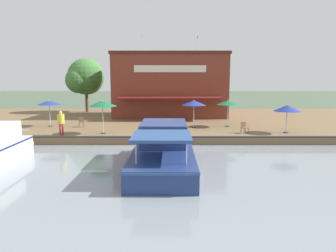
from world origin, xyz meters
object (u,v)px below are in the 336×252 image
Objects in this scene: waterfront_restaurant at (170,85)px; patio_umbrella_near_quay_edge at (194,103)px; patio_umbrella_far_corner at (49,103)px; cafe_chair_mid_patio at (145,127)px; patio_umbrella_by_entrance at (228,103)px; person_at_quay_edge at (61,120)px; cafe_chair_back_row_seat at (244,127)px; motorboat_nearest_quay at (164,149)px; tree_behind_restaurant at (84,78)px; cafe_chair_under_first_umbrella at (81,121)px; patio_umbrella_mid_patio_left at (102,104)px; patio_umbrella_mid_patio_right at (287,108)px; tree_upstream_bank at (185,73)px.

waterfront_restaurant reaches higher than patio_umbrella_near_quay_edge.
cafe_chair_mid_patio is at bearing 68.73° from patio_umbrella_far_corner.
patio_umbrella_by_entrance is 15.72m from patio_umbrella_far_corner.
person_at_quay_edge is at bearing -70.35° from patio_umbrella_near_quay_edge.
cafe_chair_back_row_seat is 0.09× the size of motorboat_nearest_quay.
cafe_chair_mid_patio is at bearing 29.99° from tree_behind_restaurant.
patio_umbrella_near_quay_edge is 9.77m from motorboat_nearest_quay.
patio_umbrella_by_entrance reaches higher than cafe_chair_back_row_seat.
person_at_quay_edge is at bearing -80.46° from cafe_chair_mid_patio.
patio_umbrella_by_entrance is 0.35× the size of tree_behind_restaurant.
tree_behind_restaurant is at bearing -166.16° from cafe_chair_under_first_umbrella.
cafe_chair_mid_patio is (3.39, 8.70, -1.63)m from patio_umbrella_far_corner.
waterfront_restaurant is at bearing -167.61° from patio_umbrella_near_quay_edge.
cafe_chair_back_row_seat is at bearing 137.30° from motorboat_nearest_quay.
patio_umbrella_mid_patio_left is at bearing -68.02° from patio_umbrella_near_quay_edge.
person_at_quay_edge reaches higher than cafe_chair_mid_patio.
cafe_chair_under_first_umbrella is (-2.99, -16.80, -1.45)m from patio_umbrella_mid_patio_right.
patio_umbrella_mid_patio_left is at bearing 38.13° from cafe_chair_under_first_umbrella.
motorboat_nearest_quay is at bearing 45.42° from patio_umbrella_far_corner.
tree_behind_restaurant reaches higher than patio_umbrella_by_entrance.
cafe_chair_mid_patio is 6.59m from cafe_chair_under_first_umbrella.
tree_behind_restaurant is (-12.08, -15.88, 2.26)m from patio_umbrella_by_entrance.
patio_umbrella_by_entrance is at bearing 109.37° from patio_umbrella_mid_patio_left.
cafe_chair_under_first_umbrella is 0.47× the size of person_at_quay_edge.
cafe_chair_under_first_umbrella is at bearing -142.94° from motorboat_nearest_quay.
patio_umbrella_mid_patio_left is 3.25m from person_at_quay_edge.
tree_behind_restaurant is (-11.97, -0.16, 2.27)m from patio_umbrella_far_corner.
patio_umbrella_by_entrance is at bearing 108.13° from person_at_quay_edge.
cafe_chair_mid_patio is 18.74m from tree_upstream_bank.
patio_umbrella_far_corner is (-0.80, -12.68, -0.04)m from patio_umbrella_near_quay_edge.
cafe_chair_mid_patio is (3.28, -7.02, -1.64)m from patio_umbrella_by_entrance.
patio_umbrella_by_entrance is 20.08m from tree_behind_restaurant.
waterfront_restaurant is at bearing -18.27° from tree_upstream_bank.
patio_umbrella_mid_patio_right is 0.32× the size of tree_upstream_bank.
patio_umbrella_far_corner is 2.75× the size of cafe_chair_mid_patio.
tree_upstream_bank is at bearing 146.27° from cafe_chair_under_first_umbrella.
waterfront_restaurant is 5.36× the size of patio_umbrella_far_corner.
cafe_chair_under_first_umbrella is at bearing -92.77° from patio_umbrella_near_quay_edge.
motorboat_nearest_quay is at bearing 36.48° from patio_umbrella_mid_patio_left.
patio_umbrella_mid_patio_left is 11.03m from cafe_chair_back_row_seat.
tree_upstream_bank is at bearing -168.12° from patio_umbrella_by_entrance.
cafe_chair_under_first_umbrella is 0.09× the size of motorboat_nearest_quay.
patio_umbrella_mid_patio_right is 5.09m from patio_umbrella_by_entrance.
person_at_quay_edge is (3.61, -10.12, -0.99)m from patio_umbrella_near_quay_edge.
waterfront_restaurant is 5.22× the size of patio_umbrella_near_quay_edge.
patio_umbrella_near_quay_edge is 2.83× the size of cafe_chair_back_row_seat.
tree_upstream_bank reaches higher than cafe_chair_mid_patio.
patio_umbrella_far_corner is at bearing 0.77° from tree_behind_restaurant.
patio_umbrella_mid_patio_right is (11.63, 8.99, -1.59)m from waterfront_restaurant.
person_at_quay_edge is at bearing -76.29° from patio_umbrella_mid_patio_left.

